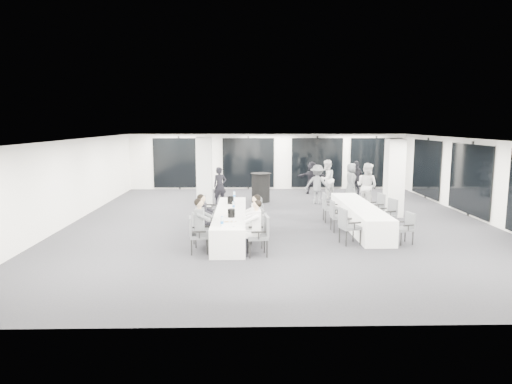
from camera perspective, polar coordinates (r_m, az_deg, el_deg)
The scene contains 42 objects.
room at distance 16.48m, azimuth 5.73°, elevation 1.75°, with size 14.04×16.04×2.84m.
column_left at distance 18.51m, azimuth -6.48°, elevation 2.53°, with size 0.60×0.60×2.80m, color silver.
column_right at distance 17.09m, azimuth 16.88°, elevation 1.71°, with size 0.60×0.60×2.80m, color silver.
banquet_table_main at distance 13.70m, azimuth -3.20°, elevation -3.91°, with size 0.90×5.00×0.75m, color white.
banquet_table_side at distance 15.06m, azimuth 12.76°, elevation -2.97°, with size 0.90×5.00×0.75m, color white.
cocktail_table at distance 19.48m, azimuth 0.60°, elevation 0.59°, with size 0.89×0.89×1.23m.
chair_main_left_near at distance 11.92m, azimuth -7.53°, elevation -5.05°, with size 0.53×0.58×0.95m.
chair_main_left_second at distance 12.60m, azimuth -7.16°, elevation -4.40°, with size 0.56×0.58×0.92m.
chair_main_left_mid at distance 13.44m, azimuth -6.77°, elevation -3.72°, with size 0.51×0.54×0.86m.
chair_main_left_fourth at distance 14.29m, azimuth -6.48°, elevation -2.70°, with size 0.58×0.62×0.97m.
chair_main_left_far at distance 15.23m, azimuth -6.14°, elevation -2.04°, with size 0.58×0.61×0.95m.
chair_main_right_near at distance 11.60m, azimuth 0.60°, elevation -5.12°, with size 0.57×0.62×1.03m.
chair_main_right_second at distance 12.42m, azimuth 0.42°, elevation -4.53°, with size 0.55×0.58×0.91m.
chair_main_right_mid at distance 13.29m, azimuth 0.30°, elevation -3.77°, with size 0.48×0.52×0.86m.
chair_main_right_fourth at distance 14.13m, azimuth 0.21°, elevation -3.00°, with size 0.48×0.52×0.87m.
chair_main_right_far at distance 15.14m, azimuth 0.12°, elevation -2.17°, with size 0.48×0.53×0.90m.
chair_side_left_near at distance 12.91m, azimuth 11.34°, elevation -3.94°, with size 0.61×0.64×1.01m.
chair_side_left_mid at distance 14.37m, azimuth 10.03°, elevation -2.74°, with size 0.51×0.56×0.96m.
chair_side_left_far at distance 15.73m, azimuth 9.03°, elevation -1.68°, with size 0.50×0.56×0.98m.
chair_side_right_near at distance 13.42m, azimuth 18.25°, elevation -4.06°, with size 0.53×0.56×0.88m.
chair_side_right_mid at distance 14.91m, azimuth 16.23°, elevation -2.46°, with size 0.61×0.64×1.00m.
chair_side_right_far at distance 16.07m, azimuth 14.93°, elevation -1.67°, with size 0.58×0.61×0.97m.
seated_guest_a at distance 11.85m, azimuth -6.76°, elevation -3.78°, with size 0.50×0.38×1.44m.
seated_guest_b at distance 12.54m, azimuth -6.45°, elevation -3.08°, with size 0.50×0.38×1.44m.
seated_guest_c at distance 11.53m, azimuth -0.25°, elevation -4.06°, with size 0.50×0.38×1.44m.
seated_guest_d at distance 12.37m, azimuth -0.32°, elevation -3.18°, with size 0.50×0.38×1.44m.
standing_guest_a at distance 18.87m, azimuth -4.54°, elevation 1.08°, with size 0.64×0.52×1.76m, color black.
standing_guest_b at distance 20.53m, azimuth 8.82°, elevation 1.90°, with size 0.95×0.58×1.96m, color silver.
standing_guest_c at distance 19.14m, azimuth 7.69°, elevation 1.27°, with size 1.20×0.61×1.85m, color slate.
standing_guest_d at distance 21.36m, azimuth 12.46°, elevation 1.92°, with size 1.09×0.61×1.86m, color black.
standing_guest_e at distance 20.99m, azimuth 11.80°, elevation 1.70°, with size 0.85×0.52×1.77m, color slate.
standing_guest_f at distance 21.82m, azimuth 7.02°, elevation 2.05°, with size 1.61×0.62×1.75m, color black.
standing_guest_h at distance 18.38m, azimuth 13.68°, elevation 1.11°, with size 0.99×0.60×2.04m, color silver.
ice_bucket_near at distance 12.69m, azimuth -3.10°, elevation -2.66°, with size 0.20×0.20×0.23m, color black.
ice_bucket_far at distance 14.79m, azimuth -3.20°, elevation -1.03°, with size 0.21×0.21×0.24m, color black.
water_bottle_a at distance 11.62m, azimuth -4.27°, elevation -3.69°, with size 0.08×0.08×0.25m, color silver.
water_bottle_b at distance 13.90m, azimuth -2.82°, elevation -1.67°, with size 0.07×0.07×0.23m, color silver.
water_bottle_c at distance 15.81m, azimuth -2.73°, elevation -0.38°, with size 0.08×0.08×0.25m, color silver.
plate_a at distance 12.08m, azimuth -3.71°, elevation -3.75°, with size 0.19×0.19×0.03m.
plate_b at distance 12.10m, azimuth -2.85°, elevation -3.72°, with size 0.22×0.22×0.03m.
plate_c at distance 13.18m, azimuth -3.01°, elevation -2.70°, with size 0.21×0.21×0.03m.
wine_glass at distance 11.52m, azimuth -2.83°, elevation -3.66°, with size 0.08×0.08×0.20m.
Camera 1 is at (-1.12, -15.13, 3.34)m, focal length 32.00 mm.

